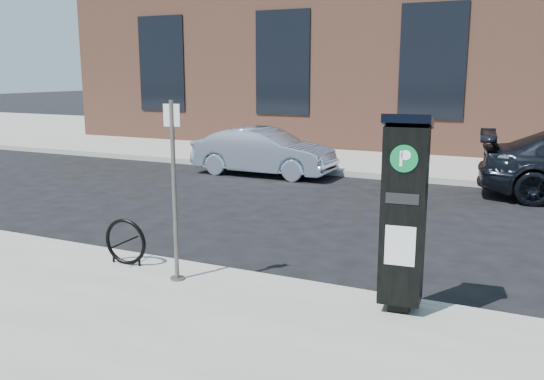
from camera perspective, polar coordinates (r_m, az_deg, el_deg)
The scene contains 9 objects.
ground at distance 7.55m, azimuth -1.91°, elevation -9.27°, with size 120.00×120.00×0.00m, color black.
sidewalk_far at distance 20.69m, azimuth 16.14°, elevation 3.88°, with size 60.00×12.00×0.15m, color gray.
curb_near at distance 7.51m, azimuth -1.98°, elevation -8.79°, with size 60.00×0.12×0.16m, color #9E9B93.
curb_far at distance 14.88m, azimuth 12.34°, elevation 1.20°, with size 60.00×0.12×0.16m, color #9E9B93.
building at distance 23.54m, azimuth 17.95°, elevation 14.60°, with size 28.00×10.05×8.25m.
parking_kiosk at distance 6.22m, azimuth 12.92°, elevation -2.14°, with size 0.53×0.48×2.13m.
sign_pole at distance 7.07m, azimuth -9.65°, elevation -0.31°, with size 0.19×0.18×2.22m.
bike_rack at distance 7.98m, azimuth -14.32°, elevation -5.01°, with size 0.64×0.09×0.64m.
car_silver at distance 15.28m, azimuth -0.83°, elevation 3.82°, with size 1.32×3.79×1.25m, color #97A9C0.
Camera 1 is at (3.24, -6.27, 2.69)m, focal length 38.00 mm.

